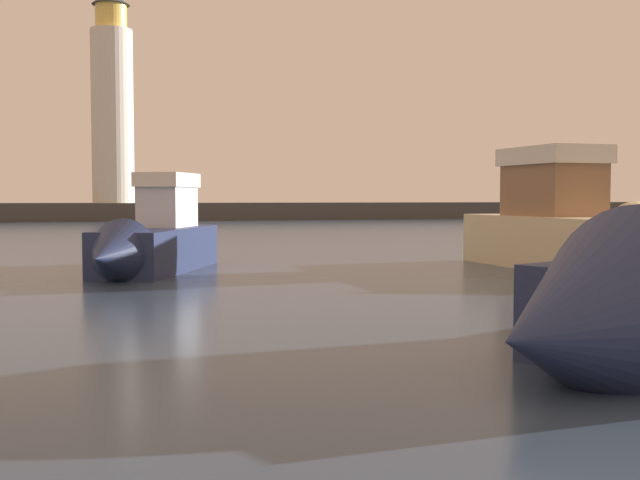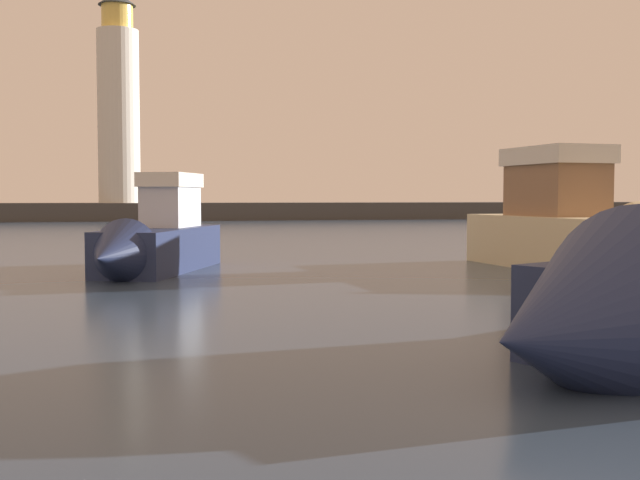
# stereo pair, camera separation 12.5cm
# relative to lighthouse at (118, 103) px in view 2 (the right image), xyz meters

# --- Properties ---
(ground_plane) EXTENTS (220.00, 220.00, 0.00)m
(ground_plane) POSITION_rel_lighthouse_xyz_m (6.11, -32.18, -9.58)
(ground_plane) COLOR #2D3D51
(breakwater) EXTENTS (90.47, 4.23, 1.46)m
(breakwater) POSITION_rel_lighthouse_xyz_m (6.11, 0.00, -8.85)
(breakwater) COLOR #423F3D
(breakwater) RESTS_ON ground_plane
(lighthouse) EXTENTS (3.36, 3.36, 17.14)m
(lighthouse) POSITION_rel_lighthouse_xyz_m (0.00, 0.00, 0.00)
(lighthouse) COLOR silver
(lighthouse) RESTS_ON breakwater
(motorboat_0) EXTENTS (4.00, 6.76, 2.87)m
(motorboat_0) POSITION_rel_lighthouse_xyz_m (2.50, -45.22, -8.74)
(motorboat_0) COLOR #1E284C
(motorboat_0) RESTS_ON ground_plane
(motorboat_1) EXTENTS (2.99, 8.61, 3.68)m
(motorboat_1) POSITION_rel_lighthouse_xyz_m (13.66, -47.38, -8.44)
(motorboat_1) COLOR beige
(motorboat_1) RESTS_ON ground_plane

